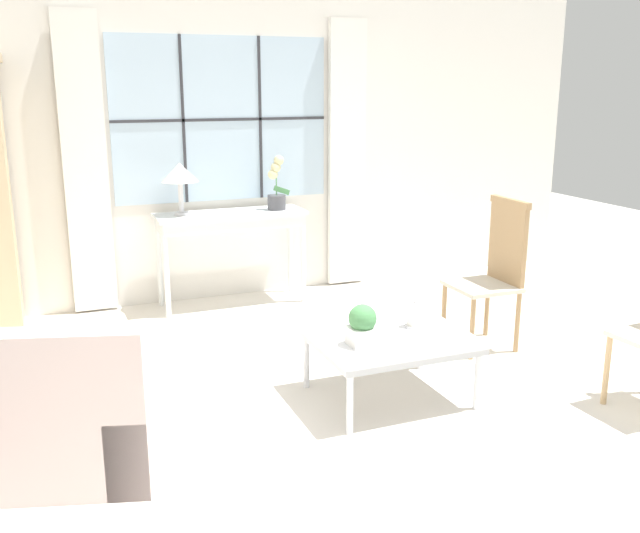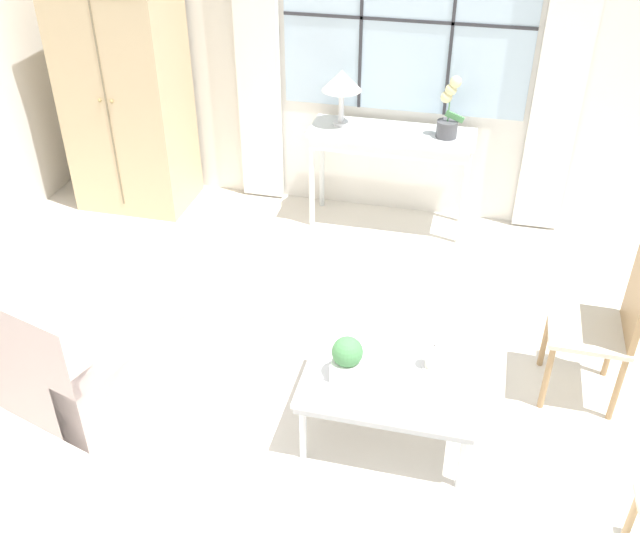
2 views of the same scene
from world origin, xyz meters
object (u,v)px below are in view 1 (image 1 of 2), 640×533
object	(u,v)px
potted_orchid	(276,189)
armchair_upholstered	(67,415)
table_lamp	(180,174)
side_chair_wooden	(495,266)
potted_plant_small	(362,325)
pillar_candle	(414,316)
coffee_table	(390,341)
console_table	(231,223)

from	to	relation	value
potted_orchid	armchair_upholstered	xyz separation A→B (m)	(-1.91, -2.33, -0.73)
table_lamp	side_chair_wooden	size ratio (longest dim) A/B	0.40
table_lamp	potted_plant_small	bearing A→B (deg)	-76.94
armchair_upholstered	pillar_candle	world-z (taller)	armchair_upholstered
pillar_candle	armchair_upholstered	bearing A→B (deg)	-175.72
side_chair_wooden	pillar_candle	size ratio (longest dim) A/B	6.67
potted_orchid	armchair_upholstered	size ratio (longest dim) A/B	0.42
armchair_upholstered	side_chair_wooden	size ratio (longest dim) A/B	1.03
side_chair_wooden	coffee_table	xyz separation A→B (m)	(-1.13, -0.54, -0.23)
table_lamp	side_chair_wooden	bearing A→B (deg)	-42.32
potted_plant_small	pillar_candle	distance (m)	0.47
potted_orchid	side_chair_wooden	bearing A→B (deg)	-57.27
side_chair_wooden	armchair_upholstered	bearing A→B (deg)	-168.13
table_lamp	potted_orchid	xyz separation A→B (m)	(0.83, -0.05, -0.16)
armchair_upholstered	potted_plant_small	bearing A→B (deg)	-0.44
side_chair_wooden	coffee_table	size ratio (longest dim) A/B	1.17
potted_orchid	coffee_table	size ratio (longest dim) A/B	0.51
console_table	potted_plant_small	xyz separation A→B (m)	(0.14, -2.36, -0.18)
pillar_candle	potted_plant_small	bearing A→B (deg)	-158.89
table_lamp	pillar_candle	xyz separation A→B (m)	(0.99, -2.22, -0.67)
coffee_table	table_lamp	bearing A→B (deg)	109.00
potted_plant_small	pillar_candle	world-z (taller)	potted_plant_small
table_lamp	coffee_table	world-z (taller)	table_lamp
potted_orchid	coffee_table	world-z (taller)	potted_orchid
armchair_upholstered	console_table	bearing A→B (deg)	57.52
armchair_upholstered	coffee_table	size ratio (longest dim) A/B	1.20
pillar_candle	console_table	bearing A→B (deg)	104.73
console_table	side_chair_wooden	distance (m)	2.28
potted_orchid	coffee_table	distance (m)	2.33
console_table	pillar_candle	world-z (taller)	console_table
console_table	armchair_upholstered	bearing A→B (deg)	-122.48
console_table	potted_orchid	distance (m)	0.50
potted_orchid	pillar_candle	xyz separation A→B (m)	(0.16, -2.18, -0.51)
coffee_table	armchair_upholstered	bearing A→B (deg)	-177.24
console_table	side_chair_wooden	world-z (taller)	side_chair_wooden
armchair_upholstered	potted_orchid	bearing A→B (deg)	50.73
potted_orchid	pillar_candle	bearing A→B (deg)	-85.74
table_lamp	potted_orchid	distance (m)	0.84
armchair_upholstered	potted_plant_small	size ratio (longest dim) A/B	4.59
table_lamp	pillar_candle	distance (m)	2.52
table_lamp	coffee_table	bearing A→B (deg)	-71.00
potted_orchid	potted_plant_small	xyz separation A→B (m)	(-0.27, -2.34, -0.46)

